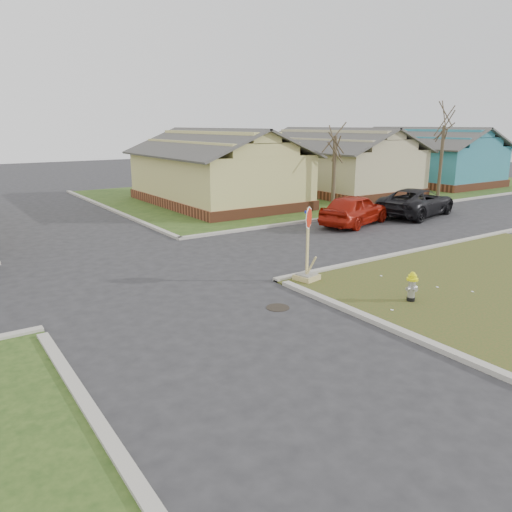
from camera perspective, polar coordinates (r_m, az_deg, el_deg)
ground at (r=13.11m, az=-6.64°, el=-7.16°), size 120.00×120.00×0.00m
verge_far_right at (r=40.15m, az=9.64°, el=7.70°), size 37.00×19.00×0.05m
curbs at (r=17.47m, az=-14.26°, el=-1.87°), size 80.00×40.00×0.12m
manhole at (r=13.79m, az=2.51°, el=-5.90°), size 0.64×0.64×0.01m
side_house_yellow at (r=31.55m, az=-4.51°, el=9.90°), size 7.60×11.60×4.70m
side_house_tan at (r=37.49m, az=9.12°, el=10.55°), size 7.60×11.60×4.70m
side_house_teal at (r=44.90m, az=18.68°, el=10.65°), size 7.60×11.60×4.70m
tree_mid_right at (r=28.82m, az=8.88°, el=9.23°), size 0.22×0.22×4.20m
tree_far_right at (r=36.50m, az=20.38°, el=10.09°), size 0.22×0.22×4.76m
fire_hydrant at (r=14.69m, az=17.39°, el=-3.17°), size 0.32×0.32×0.85m
stop_sign at (r=15.98m, az=5.86°, el=-0.94°), size 0.67×0.66×2.38m
red_sedan at (r=25.35m, az=11.20°, el=5.24°), size 4.91×3.11×1.56m
dark_pickup at (r=28.79m, az=17.86°, el=5.88°), size 5.83×3.65×1.50m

